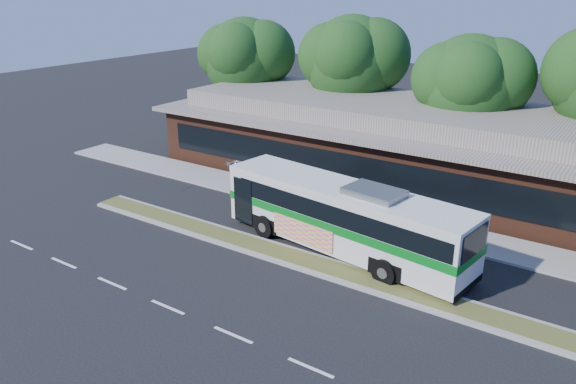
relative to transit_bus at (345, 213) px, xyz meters
name	(u,v)px	position (x,y,z in m)	size (l,w,h in m)	color
ground	(313,274)	(-0.09, -2.39, -1.79)	(120.00, 120.00, 0.00)	black
median_strip	(321,266)	(-0.09, -1.79, -1.71)	(26.00, 1.10, 0.15)	#4F5423
sidewalk	(382,219)	(-0.09, 4.01, -1.73)	(44.00, 2.60, 0.12)	gray
parking_lot	(170,146)	(-18.09, 7.61, -1.78)	(14.00, 12.00, 0.01)	black
plaza_building	(434,147)	(-0.09, 10.60, 0.34)	(33.20, 11.20, 4.45)	#4F2718
tree_bg_a	(251,57)	(-14.67, 12.75, 4.08)	(6.47, 5.80, 8.63)	black
tree_bg_b	(359,60)	(-6.65, 13.75, 4.36)	(6.69, 6.00, 9.00)	black
tree_bg_c	(477,83)	(1.32, 12.74, 3.81)	(6.24, 5.60, 8.26)	black
transit_bus	(345,213)	(0.00, 0.00, 0.00)	(11.66, 4.00, 3.21)	silver
sedan	(261,163)	(-9.20, 6.46, -1.12)	(1.87, 4.60, 1.33)	#AEB0B5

